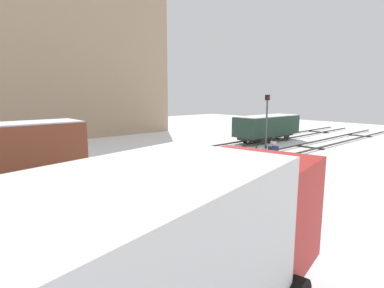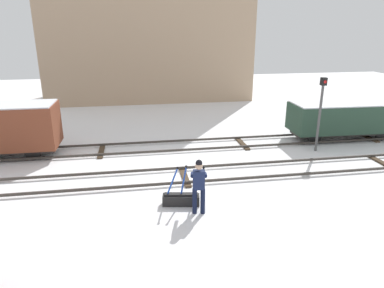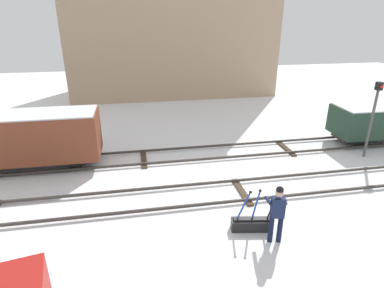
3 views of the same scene
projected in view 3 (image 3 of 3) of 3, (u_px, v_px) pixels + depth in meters
ground_plane at (242, 192)px, 12.12m from camera, size 60.00×60.00×0.00m
track_main_line at (242, 190)px, 12.08m from camera, size 44.00×1.94×0.18m
track_siding_near at (217, 152)px, 15.41m from camera, size 44.00×1.94×0.18m
switch_lever_frame at (252, 223)px, 9.96m from camera, size 1.43×0.57×1.44m
rail_worker at (277, 210)px, 9.17m from camera, size 0.62×0.76×1.85m
signal_post at (373, 112)px, 14.34m from camera, size 0.24×0.32×3.54m
apartment_building at (171, 9)px, 25.25m from camera, size 16.34×6.39×13.22m
freight_car_back_track at (23, 138)px, 13.48m from camera, size 6.25×2.03×2.48m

